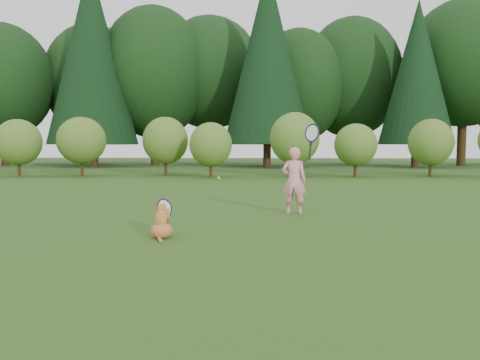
# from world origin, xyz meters

# --- Properties ---
(ground) EXTENTS (100.00, 100.00, 0.00)m
(ground) POSITION_xyz_m (0.00, 0.00, 0.00)
(ground) COLOR #2C4914
(ground) RESTS_ON ground
(shrub_row) EXTENTS (28.00, 3.00, 2.80)m
(shrub_row) POSITION_xyz_m (0.00, 13.00, 1.40)
(shrub_row) COLOR #4D7424
(shrub_row) RESTS_ON ground
(woodland_backdrop) EXTENTS (48.00, 10.00, 15.00)m
(woodland_backdrop) POSITION_xyz_m (0.00, 23.00, 7.50)
(woodland_backdrop) COLOR black
(woodland_backdrop) RESTS_ON ground
(child) EXTENTS (0.76, 0.51, 1.95)m
(child) POSITION_xyz_m (1.23, 1.38, 0.68)
(child) COLOR pink
(child) RESTS_ON ground
(cat) EXTENTS (0.40, 0.76, 0.69)m
(cat) POSITION_xyz_m (-0.79, -1.19, 0.26)
(cat) COLOR #B94423
(cat) RESTS_ON ground
(tennis_ball) EXTENTS (0.06, 0.06, 0.06)m
(tennis_ball) POSITION_xyz_m (-0.33, 1.98, 0.66)
(tennis_ball) COLOR #BDE41A
(tennis_ball) RESTS_ON ground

